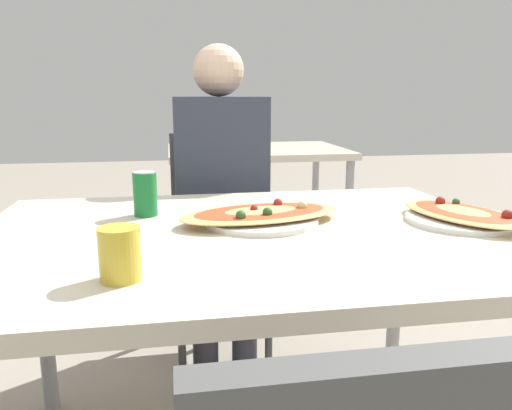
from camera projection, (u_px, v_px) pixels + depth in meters
The scene contains 8 objects.
dining_table at pixel (249, 254), 1.27m from camera, with size 1.35×0.98×0.72m.
chair_far_seated at pixel (218, 228), 2.09m from camera, with size 0.40×0.40×0.90m.
person_seated at pixel (220, 181), 1.93m from camera, with size 0.34×0.30×1.24m.
pizza_main at pixel (261, 215), 1.33m from camera, with size 0.48×0.31×0.05m.
soda_can at pixel (145, 194), 1.40m from camera, with size 0.07×0.07×0.12m.
drink_glass at pixel (120, 254), 0.91m from camera, with size 0.08×0.08×0.10m.
pizza_second at pixel (463, 216), 1.33m from camera, with size 0.30×0.41×0.05m.
background_table at pixel (250, 157), 3.16m from camera, with size 1.10×0.80×0.84m.
Camera 1 is at (-0.19, -1.20, 1.06)m, focal length 35.00 mm.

